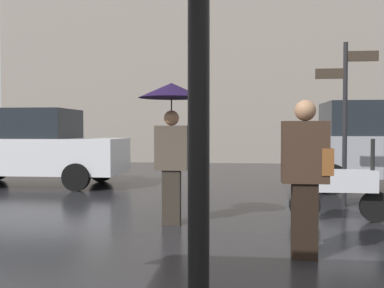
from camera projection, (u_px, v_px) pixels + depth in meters
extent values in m
cylinder|color=black|center=(199.00, 129.00, 1.78)|extent=(0.09, 0.09, 2.74)
cube|color=#2A241E|center=(172.00, 197.00, 6.38)|extent=(0.26, 0.16, 0.79)
cube|color=#473D33|center=(172.00, 148.00, 6.36)|extent=(0.47, 0.21, 0.64)
sphere|color=#936B4C|center=(171.00, 118.00, 6.35)|extent=(0.22, 0.22, 0.22)
cylinder|color=black|center=(171.00, 108.00, 6.34)|extent=(0.02, 0.02, 0.30)
cone|color=black|center=(171.00, 90.00, 6.33)|extent=(0.95, 0.95, 0.21)
cube|color=black|center=(304.00, 221.00, 4.68)|extent=(0.26, 0.17, 0.81)
cube|color=#332319|center=(305.00, 152.00, 4.66)|extent=(0.48, 0.22, 0.65)
sphere|color=#936B4C|center=(305.00, 110.00, 4.64)|extent=(0.22, 0.22, 0.22)
cube|color=brown|center=(326.00, 162.00, 4.64)|extent=(0.12, 0.24, 0.28)
cylinder|color=black|center=(376.00, 207.00, 6.54)|extent=(0.46, 0.09, 0.46)
cylinder|color=black|center=(305.00, 205.00, 6.66)|extent=(0.46, 0.09, 0.46)
cube|color=silver|center=(340.00, 181.00, 6.59)|extent=(1.03, 0.32, 0.32)
cube|color=black|center=(309.00, 162.00, 6.63)|extent=(0.28, 0.28, 0.24)
cylinder|color=black|center=(373.00, 157.00, 6.53)|extent=(0.06, 0.06, 0.55)
cube|color=black|center=(380.00, 119.00, 10.03)|extent=(2.43, 1.59, 0.76)
cylinder|color=black|center=(318.00, 171.00, 11.06)|extent=(0.65, 0.18, 0.65)
cylinder|color=black|center=(332.00, 179.00, 9.34)|extent=(0.65, 0.18, 0.65)
cube|color=silver|center=(32.00, 155.00, 10.89)|extent=(4.50, 1.79, 0.85)
cube|color=black|center=(23.00, 124.00, 10.89)|extent=(2.47, 1.65, 0.71)
cylinder|color=black|center=(101.00, 170.00, 11.63)|extent=(0.62, 0.18, 0.62)
cylinder|color=black|center=(76.00, 177.00, 9.86)|extent=(0.62, 0.18, 0.62)
cylinder|color=black|center=(345.00, 125.00, 7.85)|extent=(0.08, 0.08, 2.91)
cube|color=#33281E|center=(362.00, 56.00, 7.78)|extent=(0.56, 0.04, 0.18)
cube|color=#33281E|center=(330.00, 74.00, 7.85)|extent=(0.52, 0.04, 0.18)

